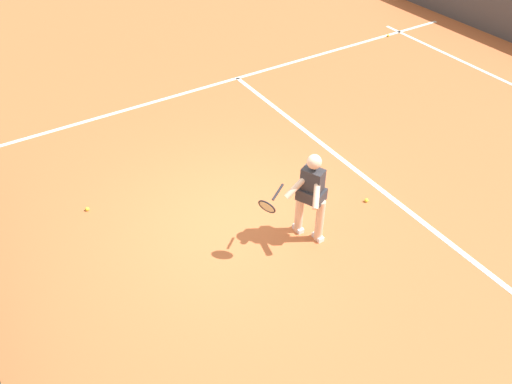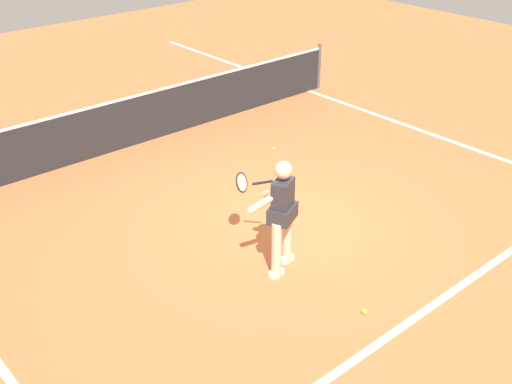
% 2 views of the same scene
% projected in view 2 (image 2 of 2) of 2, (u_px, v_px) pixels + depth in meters
% --- Properties ---
extents(ground_plane, '(27.22, 27.22, 0.00)m').
position_uv_depth(ground_plane, '(287.00, 221.00, 9.42)').
color(ground_plane, '#C66638').
extents(service_line_marking, '(8.76, 0.10, 0.01)m').
position_uv_depth(service_line_marking, '(434.00, 304.00, 7.69)').
color(service_line_marking, white).
rests_on(service_line_marking, ground).
extents(sideline_right_marking, '(0.10, 18.94, 0.01)m').
position_uv_depth(sideline_right_marking, '(456.00, 143.00, 11.95)').
color(sideline_right_marking, white).
rests_on(sideline_right_marking, ground).
extents(court_net, '(9.44, 0.08, 1.03)m').
position_uv_depth(court_net, '(143.00, 118.00, 11.77)').
color(court_net, '#4C4C51').
rests_on(court_net, ground).
extents(tennis_player, '(0.67, 1.12, 1.55)m').
position_uv_depth(tennis_player, '(281.00, 212.00, 7.98)').
color(tennis_player, beige).
rests_on(tennis_player, ground).
extents(tennis_ball_near, '(0.07, 0.07, 0.07)m').
position_uv_depth(tennis_ball_near, '(365.00, 311.00, 7.53)').
color(tennis_ball_near, '#D1E533').
rests_on(tennis_ball_near, ground).
extents(tennis_ball_mid, '(0.07, 0.07, 0.07)m').
position_uv_depth(tennis_ball_mid, '(274.00, 149.00, 11.63)').
color(tennis_ball_mid, '#D1E533').
rests_on(tennis_ball_mid, ground).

